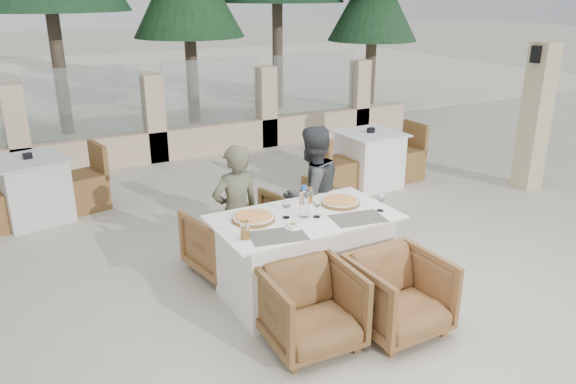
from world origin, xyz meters
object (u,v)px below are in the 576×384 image
beer_glass_left (245,230)px  armchair_near_right (399,295)px  water_bottle (304,201)px  armchair_near_left (310,308)px  olive_dish (294,225)px  wine_glass_centre (286,208)px  pizza_left (253,218)px  diner_left (236,213)px  bg_table_a (33,190)px  pizza_right (340,202)px  bg_table_b (369,159)px  wine_glass_near (317,207)px  wine_glass_corner (381,201)px  armchair_far_left (226,241)px  beer_glass_right (309,195)px  armchair_far_right (302,215)px  dining_table (304,256)px  diner_right (312,194)px

beer_glass_left → armchair_near_right: 1.34m
water_bottle → beer_glass_left: bearing=-165.0°
armchair_near_left → olive_dish: bearing=77.7°
wine_glass_centre → olive_dish: bearing=-103.0°
pizza_left → olive_dish: pizza_left is taller
diner_left → bg_table_a: diner_left is taller
wine_glass_centre → pizza_right: bearing=4.5°
bg_table_a → bg_table_b: (4.30, -0.89, 0.00)m
pizza_left → water_bottle: 0.46m
pizza_left → beer_glass_left: beer_glass_left is taller
pizza_left → wine_glass_near: (0.52, -0.19, 0.07)m
wine_glass_centre → bg_table_b: (2.50, 2.16, -0.48)m
wine_glass_corner → water_bottle: bearing=162.6°
olive_dish → diner_left: (-0.17, 0.80, -0.13)m
armchair_near_left → bg_table_a: (-1.61, 3.79, 0.06)m
pizza_left → armchair_far_left: size_ratio=0.53×
diner_left → beer_glass_right: bearing=145.2°
pizza_left → olive_dish: (0.22, -0.30, -0.00)m
olive_dish → bg_table_b: size_ratio=0.07×
olive_dish → armchair_far_left: size_ratio=0.16×
water_bottle → armchair_far_right: 1.28m
beer_glass_right → armchair_far_right: 0.95m
olive_dish → beer_glass_left: bearing=180.0°
wine_glass_centre → bg_table_a: wine_glass_centre is taller
armchair_near_right → bg_table_b: bearing=56.3°
dining_table → pizza_right: 0.60m
wine_glass_centre → bg_table_a: size_ratio=0.11×
wine_glass_corner → beer_glass_left: size_ratio=1.25×
bg_table_b → water_bottle: bearing=-138.1°
wine_glass_centre → diner_left: 0.65m
wine_glass_centre → armchair_far_left: (-0.27, 0.72, -0.54)m
wine_glass_corner → beer_glass_right: 0.67m
pizza_right → armchair_far_right: (0.11, 0.90, -0.47)m
pizza_left → wine_glass_centre: bearing=-16.0°
beer_glass_right → diner_right: (0.24, 0.35, -0.14)m
wine_glass_centre → bg_table_b: wine_glass_centre is taller
armchair_far_right → wine_glass_near: bearing=52.9°
pizza_right → wine_glass_corner: wine_glass_corner is taller
wine_glass_near → armchair_near_right: bearing=-69.6°
wine_glass_corner → olive_dish: size_ratio=1.67×
beer_glass_right → olive_dish: (-0.42, -0.45, -0.05)m
wine_glass_centre → armchair_near_right: wine_glass_centre is taller
dining_table → beer_glass_left: beer_glass_left is taller
diner_left → armchair_near_left: bearing=87.3°
diner_right → pizza_right: bearing=79.1°
wine_glass_corner → bg_table_b: bearing=55.1°
water_bottle → wine_glass_near: (0.09, -0.06, -0.05)m
wine_glass_near → diner_right: 0.79m
beer_glass_left → bg_table_b: (3.00, 2.38, -0.46)m
water_bottle → wine_glass_corner: water_bottle is taller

